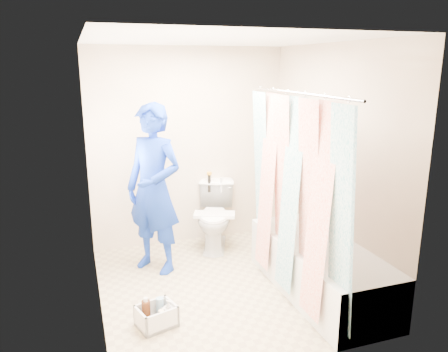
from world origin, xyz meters
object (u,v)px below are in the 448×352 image
object	(u,v)px
bathtub	(319,267)
toilet	(215,216)
plumber	(154,189)
cleaning_caddy	(158,316)

from	to	relation	value
bathtub	toilet	distance (m)	1.52
plumber	cleaning_caddy	distance (m)	1.38
toilet	plumber	xyz separation A→B (m)	(-0.79, -0.35, 0.51)
plumber	cleaning_caddy	bearing A→B (deg)	-52.79
toilet	cleaning_caddy	size ratio (longest dim) A/B	2.12
bathtub	plumber	size ratio (longest dim) A/B	0.96
bathtub	plumber	world-z (taller)	plumber
bathtub	toilet	world-z (taller)	toilet
plumber	cleaning_caddy	xyz separation A→B (m)	(-0.20, -1.10, -0.82)
bathtub	plumber	distance (m)	1.86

